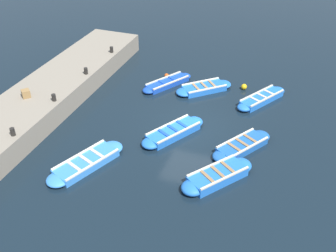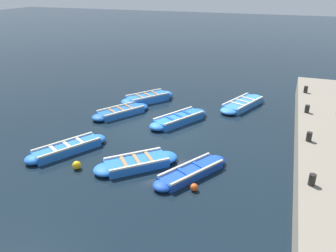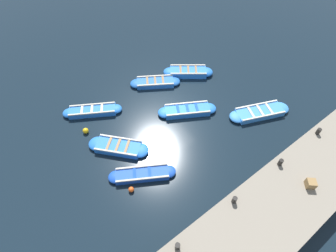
{
  "view_description": "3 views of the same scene",
  "coord_description": "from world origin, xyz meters",
  "views": [
    {
      "loc": [
        4.27,
        -14.84,
        10.65
      ],
      "look_at": [
        -0.85,
        -0.85,
        0.48
      ],
      "focal_mm": 42.0,
      "sensor_mm": 36.0,
      "label": 1
    },
    {
      "loc": [
        -5.22,
        13.46,
        6.52
      ],
      "look_at": [
        -0.42,
        0.26,
        0.23
      ],
      "focal_mm": 35.0,
      "sensor_mm": 36.0,
      "label": 2
    },
    {
      "loc": [
        -8.35,
        6.43,
        11.6
      ],
      "look_at": [
        -1.0,
        0.9,
        0.37
      ],
      "focal_mm": 28.0,
      "sensor_mm": 36.0,
      "label": 3
    }
  ],
  "objects": [
    {
      "name": "ground_plane",
      "position": [
        0.0,
        0.0,
        0.0
      ],
      "size": [
        120.0,
        120.0,
        0.0
      ],
      "primitive_type": "plane",
      "color": "black"
    },
    {
      "name": "boat_tucked",
      "position": [
        -0.61,
        -0.82,
        0.18
      ],
      "size": [
        2.46,
        3.45,
        0.41
      ],
      "color": "blue",
      "rests_on": "ground"
    },
    {
      "name": "boat_drifting",
      "position": [
        2.07,
        -3.11,
        0.21
      ],
      "size": [
        2.72,
        3.22,
        0.47
      ],
      "color": "blue",
      "rests_on": "ground"
    },
    {
      "name": "boat_centre",
      "position": [
        -2.55,
        3.65,
        0.15
      ],
      "size": [
        2.29,
        3.23,
        0.35
      ],
      "color": "#1947B7",
      "rests_on": "ground"
    },
    {
      "name": "boat_end_of_row",
      "position": [
        2.75,
        3.69,
        0.17
      ],
      "size": [
        2.37,
        3.36,
        0.4
      ],
      "color": "blue",
      "rests_on": "ground"
    },
    {
      "name": "boat_mid_row",
      "position": [
        2.59,
        -0.75,
        0.16
      ],
      "size": [
        2.46,
        3.23,
        0.38
      ],
      "color": "#1E59AD",
      "rests_on": "ground"
    },
    {
      "name": "boat_alongside",
      "position": [
        -0.43,
        3.76,
        0.16
      ],
      "size": [
        3.05,
        2.9,
        0.38
      ],
      "color": "blue",
      "rests_on": "ground"
    },
    {
      "name": "boat_near_quay",
      "position": [
        -3.28,
        -4.14,
        0.16
      ],
      "size": [
        2.29,
        3.82,
        0.39
      ],
      "color": "#3884E0",
      "rests_on": "ground"
    },
    {
      "name": "quay_wall",
      "position": [
        -7.64,
        0.0,
        0.53
      ],
      "size": [
        3.16,
        15.31,
        1.06
      ],
      "color": "gray",
      "rests_on": "ground"
    },
    {
      "name": "bollard_north",
      "position": [
        -6.41,
        -4.52,
        1.24
      ],
      "size": [
        0.2,
        0.2,
        0.35
      ],
      "primitive_type": "cylinder",
      "color": "black",
      "rests_on": "quay_wall"
    },
    {
      "name": "bollard_mid_north",
      "position": [
        -6.41,
        -1.51,
        1.24
      ],
      "size": [
        0.2,
        0.2,
        0.35
      ],
      "primitive_type": "cylinder",
      "color": "black",
      "rests_on": "quay_wall"
    },
    {
      "name": "bollard_mid_south",
      "position": [
        -6.41,
        1.51,
        1.24
      ],
      "size": [
        0.2,
        0.2,
        0.35
      ],
      "primitive_type": "cylinder",
      "color": "black",
      "rests_on": "quay_wall"
    },
    {
      "name": "bollard_south",
      "position": [
        -6.41,
        4.52,
        1.24
      ],
      "size": [
        0.2,
        0.2,
        0.35
      ],
      "primitive_type": "cylinder",
      "color": "black",
      "rests_on": "quay_wall"
    },
    {
      "name": "wooden_crate",
      "position": [
        -7.88,
        -1.67,
        1.25
      ],
      "size": [
        0.53,
        0.53,
        0.38
      ],
      "primitive_type": "cube",
      "rotation": [
        0.0,
        0.0,
        0.85
      ],
      "color": "olive",
      "rests_on": "quay_wall"
    },
    {
      "name": "buoy_orange_near",
      "position": [
        1.62,
        4.67,
        0.16
      ],
      "size": [
        0.32,
        0.32,
        0.32
      ],
      "primitive_type": "sphere",
      "color": "#EAB214",
      "rests_on": "ground"
    },
    {
      "name": "buoy_yellow_far",
      "position": [
        -2.9,
        4.51,
        0.13
      ],
      "size": [
        0.27,
        0.27,
        0.27
      ],
      "primitive_type": "sphere",
      "color": "#E05119",
      "rests_on": "ground"
    }
  ]
}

